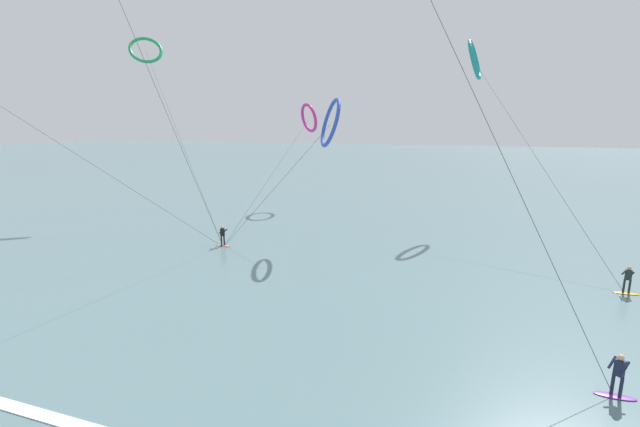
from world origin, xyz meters
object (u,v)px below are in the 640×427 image
kite_emerald (146,50)px  kite_cobalt (330,123)px  surfer_amber (627,282)px  surfer_violet (618,379)px  kite_teal (475,60)px  kite_magenta (309,118)px  surfer_coral (223,237)px

kite_emerald → kite_cobalt: bearing=-57.0°
surfer_amber → kite_emerald: size_ratio=0.09×
surfer_violet → kite_teal: bearing=-40.4°
surfer_amber → kite_emerald: bearing=167.2°
kite_cobalt → kite_magenta: size_ratio=0.55×
kite_cobalt → surfer_amber: bearing=44.5°
surfer_violet → kite_emerald: bearing=8.0°
surfer_coral → surfer_amber: 27.91m
surfer_amber → surfer_violet: bearing=-105.0°
surfer_coral → kite_cobalt: size_ratio=0.14×
surfer_violet → kite_emerald: kite_emerald is taller
surfer_amber → kite_emerald: kite_emerald is taller
kite_magenta → kite_cobalt: bearing=157.9°
kite_teal → surfer_coral: bearing=139.5°
kite_emerald → surfer_violet: bearing=-72.0°
surfer_coral → kite_cobalt: bearing=-44.4°
kite_cobalt → kite_teal: size_ratio=0.60×
surfer_violet → kite_magenta: (-24.13, 32.93, 9.75)m
kite_cobalt → kite_teal: bearing=109.3°
surfer_coral → kite_magenta: kite_magenta is taller
surfer_violet → surfer_amber: same height
surfer_coral → kite_emerald: 25.04m
surfer_violet → kite_teal: kite_teal is taller
kite_emerald → surfer_amber: bearing=-56.6°
surfer_violet → surfer_amber: 12.15m
surfer_coral → kite_emerald: size_ratio=0.09×
surfer_coral → surfer_amber: same height
kite_teal → kite_magenta: size_ratio=0.92×
kite_teal → surfer_violet: bearing=-162.0°
surfer_coral → kite_teal: 29.31m
kite_emerald → kite_teal: 34.27m
kite_cobalt → kite_teal: kite_teal is taller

